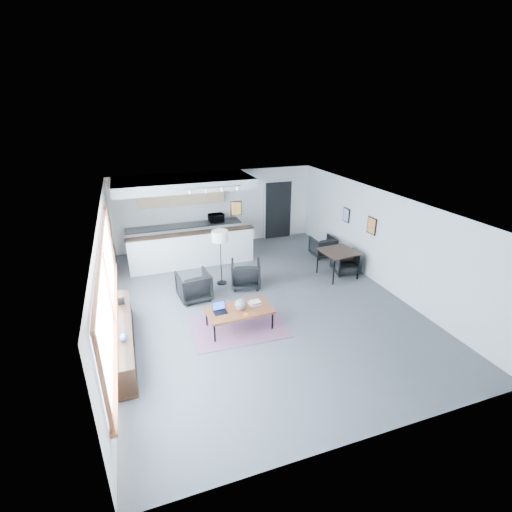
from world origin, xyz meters
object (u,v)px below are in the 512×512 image
object	(u,v)px
book_stack	(255,303)
ceramic_pot	(241,304)
coffee_table	(239,311)
armchair_right	(246,273)
armchair_left	(194,285)
dining_chair_far	(323,247)
dining_chair_near	(346,263)
dining_table	(339,253)
laptop	(219,309)
microwave	(216,217)
floor_lamp	(220,238)

from	to	relation	value
book_stack	ceramic_pot	bearing A→B (deg)	-161.67
coffee_table	armchair_right	xyz separation A→B (m)	(0.77, 1.91, -0.04)
armchair_left	dining_chair_far	world-z (taller)	armchair_left
book_stack	dining_chair_near	xyz separation A→B (m)	(3.43, 1.65, -0.20)
ceramic_pot	dining_table	distance (m)	3.84
armchair_right	dining_chair_far	size ratio (longest dim) A/B	1.29
laptop	dining_table	bearing A→B (deg)	18.72
ceramic_pot	dining_table	size ratio (longest dim) A/B	0.26
armchair_right	dining_table	xyz separation A→B (m)	(2.73, -0.27, 0.32)
coffee_table	dining_table	size ratio (longest dim) A/B	1.47
armchair_right	coffee_table	bearing A→B (deg)	84.51
dining_table	dining_chair_near	size ratio (longest dim) A/B	1.60
book_stack	dining_chair_far	distance (m)	4.58
dining_chair_near	dining_chair_far	xyz separation A→B (m)	(0.00, 1.39, -0.00)
coffee_table	dining_table	xyz separation A→B (m)	(3.50, 1.64, 0.29)
laptop	microwave	world-z (taller)	microwave
floor_lamp	dining_chair_far	xyz separation A→B (m)	(3.67, 0.84, -1.05)
microwave	dining_table	bearing A→B (deg)	-56.26
armchair_right	microwave	bearing A→B (deg)	-72.95
dining_chair_near	dining_table	bearing A→B (deg)	-152.30
laptop	ceramic_pot	xyz separation A→B (m)	(0.47, -0.09, 0.07)
armchair_left	dining_chair_near	xyz separation A→B (m)	(4.56, 0.08, -0.09)
microwave	dining_chair_far	bearing A→B (deg)	-37.18
dining_table	dining_chair_near	distance (m)	0.55
book_stack	microwave	bearing A→B (deg)	86.33
armchair_left	armchair_right	xyz separation A→B (m)	(1.49, 0.25, -0.00)
floor_lamp	microwave	xyz separation A→B (m)	(0.56, 2.82, -0.26)
armchair_right	laptop	bearing A→B (deg)	73.39
coffee_table	dining_table	world-z (taller)	dining_table
laptop	dining_chair_near	xyz separation A→B (m)	(4.28, 1.68, -0.22)
dining_chair_far	microwave	size ratio (longest dim) A/B	1.25
laptop	armchair_right	size ratio (longest dim) A/B	0.39
ceramic_pot	floor_lamp	xyz separation A→B (m)	(0.14, 2.32, 0.76)
ceramic_pot	coffee_table	bearing A→B (deg)	145.28
dining_chair_near	dining_chair_far	size ratio (longest dim) A/B	1.01
laptop	armchair_left	size ratio (longest dim) A/B	0.38
coffee_table	dining_chair_far	bearing A→B (deg)	37.01
book_stack	dining_chair_near	distance (m)	3.81
coffee_table	laptop	distance (m)	0.45
dining_table	dining_chair_far	size ratio (longest dim) A/B	1.62
laptop	ceramic_pot	size ratio (longest dim) A/B	1.19
book_stack	coffee_table	bearing A→B (deg)	-166.72
coffee_table	armchair_right	world-z (taller)	armchair_right
laptop	armchair_left	distance (m)	1.63
laptop	ceramic_pot	bearing A→B (deg)	-13.64
floor_lamp	dining_chair_near	distance (m)	3.85
laptop	dining_chair_far	bearing A→B (deg)	32.62
laptop	dining_chair_near	distance (m)	4.60
floor_lamp	dining_chair_far	world-z (taller)	floor_lamp
coffee_table	floor_lamp	size ratio (longest dim) A/B	0.94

